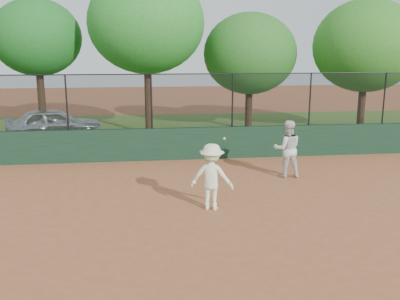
{
  "coord_description": "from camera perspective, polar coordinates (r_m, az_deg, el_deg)",
  "views": [
    {
      "loc": [
        -0.78,
        -10.27,
        4.03
      ],
      "look_at": [
        0.8,
        2.2,
        1.2
      ],
      "focal_mm": 40.0,
      "sensor_mm": 36.0,
      "label": 1
    }
  ],
  "objects": [
    {
      "name": "tree_2",
      "position": [
        21.69,
        -6.88,
        15.84
      ],
      "size": [
        5.47,
        4.98,
        7.63
      ],
      "color": "#412917",
      "rests_on": "ground"
    },
    {
      "name": "player_main",
      "position": [
        11.4,
        1.52,
        -3.45
      ],
      "size": [
        1.27,
        0.98,
        1.92
      ],
      "color": "white",
      "rests_on": "ground"
    },
    {
      "name": "tree_1",
      "position": [
        23.46,
        -20.16,
        13.33
      ],
      "size": [
        4.27,
        3.88,
        6.46
      ],
      "color": "#3E2A15",
      "rests_on": "ground"
    },
    {
      "name": "ground",
      "position": [
        11.06,
        -2.71,
        -8.7
      ],
      "size": [
        80.0,
        80.0,
        0.0
      ],
      "primitive_type": "plane",
      "color": "#A75C35",
      "rests_on": "ground"
    },
    {
      "name": "parked_car",
      "position": [
        21.52,
        -18.16,
        3.22
      ],
      "size": [
        4.52,
        2.57,
        1.45
      ],
      "primitive_type": "imported",
      "rotation": [
        0.0,
        0.0,
        1.78
      ],
      "color": "#B6BCC1",
      "rests_on": "ground"
    },
    {
      "name": "tree_4",
      "position": [
        23.51,
        20.5,
        12.36
      ],
      "size": [
        5.15,
        4.69,
        6.45
      ],
      "color": "#402716",
      "rests_on": "ground"
    },
    {
      "name": "tree_3",
      "position": [
        23.02,
        6.41,
        12.13
      ],
      "size": [
        4.71,
        4.28,
        5.88
      ],
      "color": "#3A2513",
      "rests_on": "ground"
    },
    {
      "name": "back_wall",
      "position": [
        16.64,
        -4.38,
        0.76
      ],
      "size": [
        26.0,
        0.2,
        1.2
      ],
      "primitive_type": "cube",
      "color": "#193823",
      "rests_on": "ground"
    },
    {
      "name": "fence_assembly",
      "position": [
        16.38,
        -4.58,
        6.36
      ],
      "size": [
        26.0,
        0.06,
        2.0
      ],
      "color": "black",
      "rests_on": "back_wall"
    },
    {
      "name": "grass_strip",
      "position": [
        22.64,
        -5.13,
        2.4
      ],
      "size": [
        36.0,
        12.0,
        0.01
      ],
      "primitive_type": "cube",
      "color": "#35581B",
      "rests_on": "ground"
    },
    {
      "name": "player_second",
      "position": [
        14.59,
        11.1,
        0.15
      ],
      "size": [
        0.95,
        0.77,
        1.85
      ],
      "primitive_type": "imported",
      "rotation": [
        0.0,
        0.0,
        3.06
      ],
      "color": "silver",
      "rests_on": "ground"
    }
  ]
}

